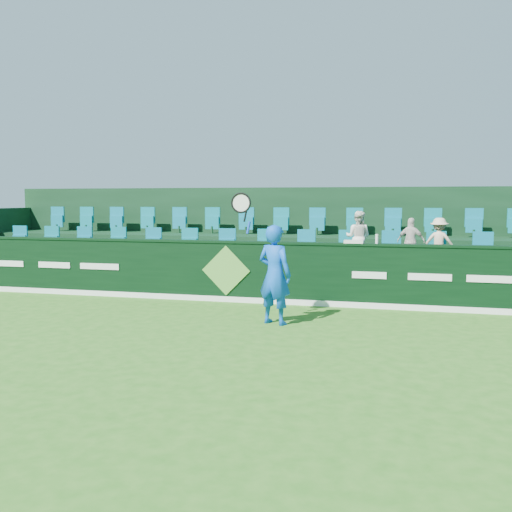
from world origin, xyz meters
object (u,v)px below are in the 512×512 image
(spectator_middle, at_px, (411,241))
(drinks_bottle, at_px, (377,239))
(tennis_player, at_px, (274,274))
(towel, at_px, (354,242))
(spectator_left, at_px, (358,237))
(spectator_right, at_px, (439,242))

(spectator_middle, distance_m, drinks_bottle, 1.33)
(tennis_player, height_order, towel, tennis_player)
(spectator_left, bearing_deg, towel, 101.05)
(spectator_right, xyz_separation_m, towel, (-1.77, -1.12, 0.05))
(tennis_player, height_order, drinks_bottle, tennis_player)
(tennis_player, distance_m, spectator_right, 4.37)
(spectator_right, height_order, drinks_bottle, spectator_right)
(tennis_player, xyz_separation_m, spectator_right, (3.01, 3.14, 0.41))
(spectator_left, xyz_separation_m, spectator_middle, (1.17, 0.00, -0.07))
(towel, bearing_deg, spectator_right, 32.40)
(spectator_middle, xyz_separation_m, towel, (-1.17, -1.12, 0.05))
(spectator_left, distance_m, spectator_right, 1.76)
(drinks_bottle, bearing_deg, spectator_middle, 58.00)
(tennis_player, xyz_separation_m, spectator_middle, (2.42, 3.14, 0.41))
(tennis_player, bearing_deg, spectator_right, 46.22)
(towel, height_order, drinks_bottle, drinks_bottle)
(spectator_left, bearing_deg, drinks_bottle, 123.89)
(spectator_right, bearing_deg, spectator_middle, 6.80)
(spectator_middle, bearing_deg, drinks_bottle, 72.12)
(spectator_left, distance_m, spectator_middle, 1.17)
(towel, bearing_deg, spectator_left, 89.78)
(spectator_right, relative_size, towel, 2.68)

